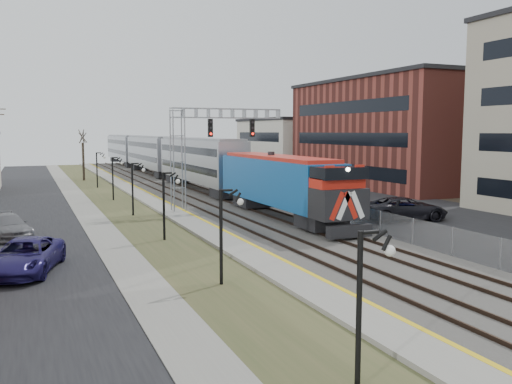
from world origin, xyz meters
TOP-DOWN VIEW (x-y plane):
  - ground at (0.00, 0.00)m, footprint 160.00×160.00m
  - street_west at (-11.50, 35.00)m, footprint 7.00×120.00m
  - sidewalk at (-7.00, 35.00)m, footprint 2.00×120.00m
  - grass_median at (-4.00, 35.00)m, footprint 4.00×120.00m
  - platform at (-1.00, 35.00)m, footprint 2.00×120.00m
  - ballast_bed at (4.00, 35.00)m, footprint 8.00×120.00m
  - parking_lot at (16.00, 35.00)m, footprint 16.00×120.00m
  - platform_edge at (-0.12, 35.00)m, footprint 0.24×120.00m
  - track_near at (2.00, 35.00)m, footprint 1.58×120.00m
  - track_far at (5.50, 35.00)m, footprint 1.58×120.00m
  - train at (5.50, 57.59)m, footprint 3.00×85.85m
  - signal_gantry at (1.22, 27.99)m, footprint 9.00×1.07m
  - lampposts at (-4.00, 18.29)m, footprint 0.14×62.14m
  - fence at (8.20, 35.00)m, footprint 0.04×120.00m
  - buildings_east at (30.00, 31.18)m, footprint 16.00×76.00m
  - bare_trees at (-12.66, 38.91)m, footprint 12.30×42.30m
  - car_lot_c at (13.50, 18.36)m, footprint 6.39×3.93m
  - car_lot_d at (13.72, 18.45)m, footprint 4.59×2.44m
  - car_lot_e at (11.29, 27.93)m, footprint 4.84×2.03m
  - car_lot_f at (12.65, 36.22)m, footprint 4.89×2.20m
  - car_street_a at (-11.44, 13.24)m, footprint 3.92×5.91m
  - car_street_b at (-12.40, 22.34)m, footprint 3.16×5.13m

SIDE VIEW (x-z plane):
  - ground at x=0.00m, z-range 0.00..0.00m
  - street_west at x=-11.50m, z-range 0.00..0.04m
  - parking_lot at x=16.00m, z-range 0.00..0.04m
  - grass_median at x=-4.00m, z-range 0.00..0.06m
  - sidewalk at x=-7.00m, z-range 0.00..0.08m
  - ballast_bed at x=4.00m, z-range 0.00..0.20m
  - platform at x=-1.00m, z-range 0.00..0.24m
  - platform_edge at x=-0.12m, z-range 0.24..0.25m
  - track_near at x=2.00m, z-range 0.20..0.35m
  - track_far at x=5.50m, z-range 0.20..0.35m
  - car_lot_d at x=13.72m, z-range 0.00..1.27m
  - car_street_b at x=-12.40m, z-range 0.00..1.39m
  - car_street_a at x=-11.44m, z-range 0.00..1.51m
  - car_lot_f at x=12.65m, z-range 0.00..1.56m
  - fence at x=8.20m, z-range 0.00..1.60m
  - car_lot_e at x=11.29m, z-range 0.00..1.63m
  - car_lot_c at x=13.50m, z-range 0.00..1.65m
  - lampposts at x=-4.00m, z-range 0.00..4.00m
  - bare_trees at x=-12.66m, z-range -0.27..5.68m
  - train at x=5.50m, z-range 0.26..5.58m
  - signal_gantry at x=1.22m, z-range 1.51..9.66m
  - buildings_east at x=30.00m, z-range -1.19..13.81m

